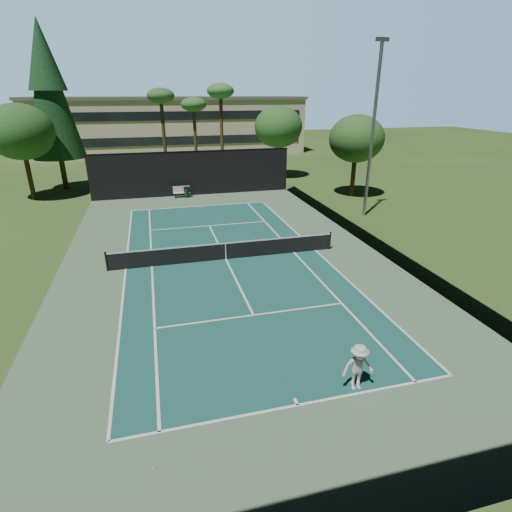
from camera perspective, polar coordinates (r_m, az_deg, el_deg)
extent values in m
plane|color=#31511E|center=(22.85, -4.33, -0.49)|extent=(160.00, 160.00, 0.00)
cube|color=#517250|center=(22.84, -4.33, -0.48)|extent=(18.00, 32.00, 0.01)
cube|color=#19524B|center=(22.84, -4.33, -0.47)|extent=(10.97, 23.77, 0.01)
cube|color=white|center=(13.02, 5.99, -20.42)|extent=(10.97, 0.10, 0.01)
cube|color=white|center=(34.00, -8.04, 7.07)|extent=(10.97, 0.10, 0.01)
cube|color=white|center=(17.23, -0.37, -8.44)|extent=(8.23, 0.10, 0.01)
cube|color=white|center=(28.78, -6.68, 4.33)|extent=(8.23, 0.10, 0.01)
cube|color=white|center=(22.62, -18.12, -1.78)|extent=(0.10, 23.77, 0.01)
cube|color=white|center=(24.32, 8.47, 0.81)|extent=(0.10, 23.77, 0.01)
cube|color=white|center=(22.55, -14.66, -1.45)|extent=(0.10, 23.77, 0.01)
cube|color=white|center=(23.84, 5.43, 0.52)|extent=(0.10, 23.77, 0.01)
cube|color=white|center=(22.84, -4.33, -0.45)|extent=(0.10, 12.80, 0.01)
cube|color=white|center=(13.12, 5.75, -20.00)|extent=(0.10, 0.30, 0.01)
cube|color=white|center=(33.86, -8.01, 7.00)|extent=(0.10, 0.30, 0.01)
cylinder|color=black|center=(22.52, -20.59, -0.76)|extent=(0.10, 0.10, 1.10)
cylinder|color=black|center=(24.49, 10.52, 2.16)|extent=(0.10, 0.10, 1.10)
cube|color=black|center=(22.66, -4.36, 0.67)|extent=(12.80, 0.02, 0.92)
cube|color=white|center=(22.48, -4.40, 1.82)|extent=(12.80, 0.04, 0.07)
cube|color=white|center=(22.66, -4.36, 0.67)|extent=(0.05, 0.03, 0.92)
cube|color=black|center=(37.56, -9.00, 11.56)|extent=(18.00, 0.04, 4.00)
cube|color=black|center=(9.08, 16.71, -27.71)|extent=(18.00, 0.04, 4.00)
cube|color=black|center=(25.24, 16.15, 5.72)|extent=(0.04, 32.00, 4.00)
cube|color=black|center=(22.50, -27.64, 2.02)|extent=(0.04, 32.00, 4.00)
cube|color=black|center=(37.25, -9.19, 14.58)|extent=(18.00, 0.06, 0.06)
imported|color=silver|center=(13.43, 14.40, -15.13)|extent=(1.11, 0.70, 1.63)
sphere|color=#C2E333|center=(11.72, -14.38, -27.25)|extent=(0.06, 0.06, 0.06)
sphere|color=yellow|center=(26.15, -15.51, 1.82)|extent=(0.07, 0.07, 0.07)
sphere|color=#BED330|center=(27.18, -5.26, 3.34)|extent=(0.08, 0.08, 0.08)
sphere|color=yellow|center=(27.67, -16.50, 2.82)|extent=(0.06, 0.06, 0.06)
cube|color=beige|center=(37.12, -10.57, 8.88)|extent=(1.50, 0.45, 0.05)
cube|color=beige|center=(37.25, -10.63, 9.40)|extent=(1.50, 0.06, 0.55)
cube|color=black|center=(37.14, -11.47, 8.44)|extent=(0.06, 0.40, 0.42)
cube|color=black|center=(37.22, -9.61, 8.60)|extent=(0.06, 0.40, 0.42)
cylinder|color=black|center=(37.09, -9.86, 8.92)|extent=(0.52, 0.52, 0.90)
cylinder|color=black|center=(36.99, -9.91, 9.63)|extent=(0.56, 0.56, 0.05)
cylinder|color=#4B3720|center=(44.13, -25.84, 10.97)|extent=(0.50, 0.50, 3.60)
cone|color=#133416|center=(43.57, -27.51, 20.22)|extent=(4.80, 4.80, 12.00)
cone|color=#153B1E|center=(43.69, -28.26, 24.09)|extent=(3.30, 3.30, 6.00)
cylinder|color=#3F2F1B|center=(45.02, -12.97, 15.96)|extent=(0.36, 0.36, 8.55)
ellipsoid|color=#2D5A28|center=(44.79, -13.47, 21.39)|extent=(2.80, 2.80, 1.54)
cylinder|color=#4C3520|center=(47.30, -8.64, 15.99)|extent=(0.36, 0.36, 7.65)
ellipsoid|color=#30622C|center=(47.05, -8.92, 20.62)|extent=(2.80, 2.80, 1.54)
cylinder|color=#4C3620|center=(44.63, -4.90, 16.66)|extent=(0.36, 0.36, 9.00)
ellipsoid|color=#336E31|center=(44.42, -5.11, 22.44)|extent=(2.80, 2.80, 1.54)
cylinder|color=#412C1B|center=(45.43, 3.12, 13.32)|extent=(0.40, 0.40, 3.52)
ellipsoid|color=#295922|center=(45.01, 3.22, 17.95)|extent=(5.12, 5.12, 4.35)
cylinder|color=#4B3120|center=(37.89, 13.67, 10.76)|extent=(0.40, 0.40, 3.30)
ellipsoid|color=#2B5621|center=(37.39, 14.16, 15.94)|extent=(4.80, 4.80, 4.08)
cylinder|color=#46321E|center=(40.72, -29.57, 9.61)|extent=(0.40, 0.40, 3.74)
ellipsoid|color=#265521|center=(40.24, -30.65, 15.01)|extent=(5.44, 5.44, 4.62)
cube|color=beige|center=(67.03, -12.04, 17.71)|extent=(40.00, 12.00, 8.00)
cube|color=#59595B|center=(66.86, -12.34, 21.20)|extent=(40.50, 12.50, 0.40)
cube|color=black|center=(61.16, -11.57, 15.84)|extent=(38.00, 0.15, 1.20)
cube|color=black|center=(60.89, -11.83, 19.01)|extent=(38.00, 0.15, 1.20)
cylinder|color=#909398|center=(31.12, 16.28, 16.24)|extent=(0.24, 0.24, 12.00)
cube|color=gray|center=(31.16, 17.62, 27.42)|extent=(0.90, 0.25, 0.25)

